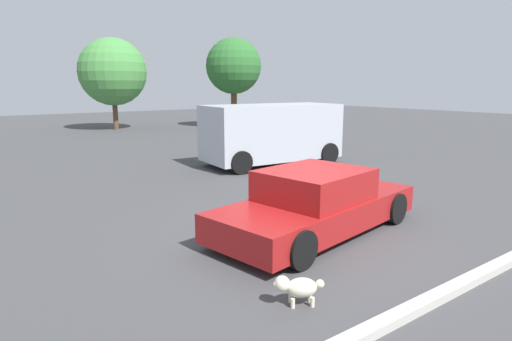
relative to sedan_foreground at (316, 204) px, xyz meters
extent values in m
plane|color=#424244|center=(-0.28, 0.07, -0.57)|extent=(80.00, 80.00, 0.00)
cube|color=maroon|center=(0.03, 0.00, -0.15)|extent=(4.77, 2.52, 0.52)
cube|color=maroon|center=(-0.07, -0.01, 0.39)|extent=(2.16, 1.93, 0.57)
cube|color=slate|center=(0.82, 0.14, 0.39)|extent=(0.32, 1.49, 0.48)
cube|color=slate|center=(-0.96, -0.17, 0.39)|extent=(0.32, 1.49, 0.48)
cylinder|color=black|center=(1.43, 1.10, -0.25)|extent=(0.67, 0.33, 0.64)
cylinder|color=black|center=(1.72, -0.55, -0.25)|extent=(0.67, 0.33, 0.64)
cylinder|color=black|center=(-1.66, 0.56, -0.25)|extent=(0.67, 0.33, 0.64)
cylinder|color=black|center=(-1.37, -1.09, -0.25)|extent=(0.67, 0.33, 0.64)
ellipsoid|color=beige|center=(-2.10, -1.93, -0.34)|extent=(0.48, 0.42, 0.26)
sphere|color=beige|center=(-2.33, -1.80, -0.26)|extent=(0.21, 0.21, 0.21)
sphere|color=beige|center=(-2.39, -1.77, -0.27)|extent=(0.09, 0.09, 0.09)
cylinder|color=beige|center=(-2.25, -1.93, -0.51)|extent=(0.06, 0.06, 0.13)
cylinder|color=beige|center=(-2.18, -1.80, -0.51)|extent=(0.06, 0.06, 0.13)
cylinder|color=beige|center=(-2.03, -2.05, -0.51)|extent=(0.06, 0.06, 0.13)
cylinder|color=beige|center=(-1.96, -1.93, -0.51)|extent=(0.06, 0.06, 0.13)
sphere|color=beige|center=(-1.89, -2.05, -0.30)|extent=(0.12, 0.12, 0.12)
cube|color=#B2B7C1|center=(3.84, 6.29, 0.60)|extent=(5.00, 2.50, 1.91)
cube|color=slate|center=(1.47, 6.49, 1.02)|extent=(0.20, 1.77, 0.76)
cylinder|color=black|center=(1.94, 5.45, -0.19)|extent=(0.78, 0.32, 0.76)
cylinder|color=black|center=(2.11, 7.44, -0.19)|extent=(0.78, 0.32, 0.76)
cylinder|color=black|center=(5.57, 5.14, -0.19)|extent=(0.78, 0.32, 0.76)
cylinder|color=black|center=(5.74, 7.12, -0.19)|extent=(0.78, 0.32, 0.76)
cube|color=#B7B2A8|center=(-0.28, -2.92, -0.51)|extent=(9.26, 0.20, 0.12)
cylinder|color=brown|center=(10.37, 18.73, 0.76)|extent=(0.40, 0.40, 2.66)
sphere|color=#2D6B2D|center=(10.37, 18.73, 3.47)|extent=(3.67, 3.67, 3.67)
cylinder|color=brown|center=(3.35, 21.84, 0.45)|extent=(0.31, 0.31, 2.04)
sphere|color=#478C42|center=(3.35, 21.84, 3.05)|extent=(4.20, 4.20, 4.20)
camera|label=1|loc=(-5.62, -5.75, 2.24)|focal=30.12mm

